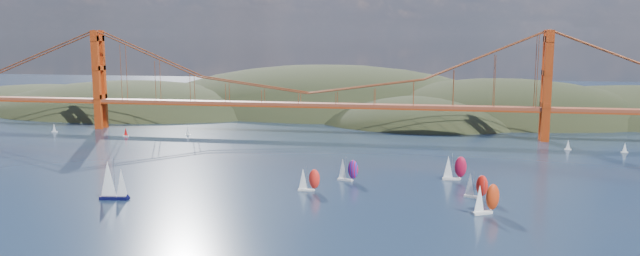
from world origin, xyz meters
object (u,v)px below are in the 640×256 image
object	(u,v)px
racer_3	(454,167)
racer_rwb	(347,169)
racer_2	(476,185)
sloop_navy	(112,181)
racer_1	(486,198)
racer_0	(308,179)

from	to	relation	value
racer_3	racer_rwb	world-z (taller)	racer_3
racer_2	sloop_navy	bearing A→B (deg)	-146.82
racer_2	racer_3	distance (m)	25.43
sloop_navy	racer_1	world-z (taller)	sloop_navy
racer_0	racer_2	distance (m)	55.49
racer_1	racer_rwb	size ratio (longest dim) A/B	1.13
racer_1	racer_rwb	xyz separation A→B (m)	(-46.05, 34.68, -0.54)
racer_3	racer_1	bearing A→B (deg)	-86.76
racer_0	racer_1	xyz separation A→B (m)	(57.19, -17.55, 0.70)
racer_rwb	sloop_navy	bearing A→B (deg)	-136.82
sloop_navy	racer_rwb	size ratio (longest dim) A/B	1.57
racer_0	racer_3	size ratio (longest dim) A/B	0.87
racer_0	racer_rwb	xyz separation A→B (m)	(11.14, 17.13, 0.16)
racer_1	racer_rwb	distance (m)	57.65
racer_1	racer_3	bearing A→B (deg)	70.61
sloop_navy	racer_3	bearing A→B (deg)	15.75
racer_1	racer_rwb	world-z (taller)	racer_1
sloop_navy	racer_0	xyz separation A→B (m)	(60.26, 21.97, -2.15)
racer_3	racer_rwb	size ratio (longest dim) A/B	1.11
racer_0	racer_1	world-z (taller)	racer_1
sloop_navy	racer_2	size ratio (longest dim) A/B	1.59
sloop_navy	racer_2	bearing A→B (deg)	3.47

